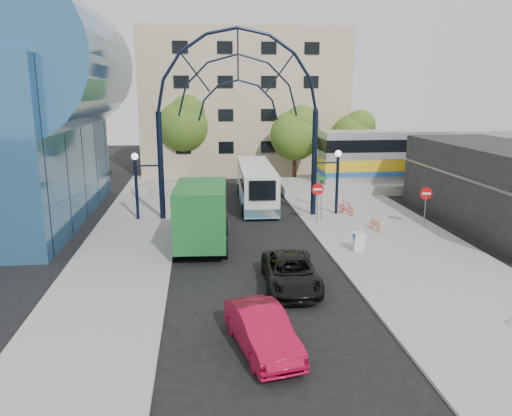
{
  "coord_description": "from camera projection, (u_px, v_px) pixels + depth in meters",
  "views": [
    {
      "loc": [
        -2.51,
        -18.05,
        8.34
      ],
      "look_at": [
        0.22,
        6.0,
        2.56
      ],
      "focal_mm": 35.0,
      "sensor_mm": 36.0,
      "label": 1
    }
  ],
  "objects": [
    {
      "name": "ground",
      "position": [
        268.0,
        306.0,
        19.66
      ],
      "size": [
        120.0,
        120.0,
        0.0
      ],
      "primitive_type": "plane",
      "color": "black",
      "rests_on": "ground"
    },
    {
      "name": "sidewalk_east",
      "position": [
        418.0,
        263.0,
        24.39
      ],
      "size": [
        8.0,
        56.0,
        0.12
      ],
      "primitive_type": "cube",
      "color": "gray",
      "rests_on": "ground"
    },
    {
      "name": "plaza_west",
      "position": [
        122.0,
        260.0,
        24.73
      ],
      "size": [
        5.0,
        50.0,
        0.12
      ],
      "primitive_type": "cube",
      "color": "gray",
      "rests_on": "ground"
    },
    {
      "name": "gateway_arch",
      "position": [
        238.0,
        86.0,
        31.2
      ],
      "size": [
        13.64,
        0.44,
        12.1
      ],
      "color": "black",
      "rests_on": "ground"
    },
    {
      "name": "stop_sign",
      "position": [
        318.0,
        193.0,
        31.32
      ],
      "size": [
        0.8,
        0.07,
        2.5
      ],
      "color": "slate",
      "rests_on": "sidewalk_east"
    },
    {
      "name": "do_not_enter_sign",
      "position": [
        426.0,
        197.0,
        30.07
      ],
      "size": [
        0.76,
        0.07,
        2.48
      ],
      "color": "slate",
      "rests_on": "sidewalk_east"
    },
    {
      "name": "street_name_sign",
      "position": [
        322.0,
        189.0,
        31.91
      ],
      "size": [
        0.7,
        0.7,
        2.8
      ],
      "color": "slate",
      "rests_on": "sidewalk_east"
    },
    {
      "name": "sandwich_board",
      "position": [
        359.0,
        239.0,
        25.88
      ],
      "size": [
        0.55,
        0.61,
        0.99
      ],
      "color": "white",
      "rests_on": "sidewalk_east"
    },
    {
      "name": "commercial_block_east",
      "position": [
        505.0,
        187.0,
        30.5
      ],
      "size": [
        6.0,
        16.0,
        5.0
      ],
      "primitive_type": "cube",
      "color": "black",
      "rests_on": "ground"
    },
    {
      "name": "apartment_block",
      "position": [
        242.0,
        102.0,
        52.05
      ],
      "size": [
        20.0,
        12.1,
        14.0
      ],
      "color": "tan",
      "rests_on": "ground"
    },
    {
      "name": "train_platform",
      "position": [
        463.0,
        184.0,
        43.02
      ],
      "size": [
        32.0,
        5.0,
        0.8
      ],
      "primitive_type": "cube",
      "color": "gray",
      "rests_on": "ground"
    },
    {
      "name": "train_car",
      "position": [
        465.0,
        155.0,
        42.44
      ],
      "size": [
        25.1,
        3.05,
        4.2
      ],
      "color": "#B7B7BC",
      "rests_on": "train_platform"
    },
    {
      "name": "tree_north_a",
      "position": [
        297.0,
        132.0,
        44.32
      ],
      "size": [
        4.48,
        4.48,
        7.0
      ],
      "color": "#382314",
      "rests_on": "ground"
    },
    {
      "name": "tree_north_b",
      "position": [
        184.0,
        123.0,
        46.94
      ],
      "size": [
        5.12,
        5.12,
        8.0
      ],
      "color": "#382314",
      "rests_on": "ground"
    },
    {
      "name": "tree_north_c",
      "position": [
        355.0,
        133.0,
        46.99
      ],
      "size": [
        4.16,
        4.16,
        6.5
      ],
      "color": "#382314",
      "rests_on": "ground"
    },
    {
      "name": "city_bus",
      "position": [
        256.0,
        184.0,
        36.91
      ],
      "size": [
        2.78,
        10.63,
        2.9
      ],
      "rotation": [
        0.0,
        0.0,
        -0.03
      ],
      "color": "silver",
      "rests_on": "ground"
    },
    {
      "name": "green_truck",
      "position": [
        202.0,
        214.0,
        26.9
      ],
      "size": [
        3.03,
        7.14,
        3.54
      ],
      "rotation": [
        0.0,
        0.0,
        -0.06
      ],
      "color": "black",
      "rests_on": "ground"
    },
    {
      "name": "black_suv",
      "position": [
        291.0,
        272.0,
        21.41
      ],
      "size": [
        2.51,
        5.02,
        1.37
      ],
      "primitive_type": "imported",
      "rotation": [
        0.0,
        0.0,
        -0.05
      ],
      "color": "black",
      "rests_on": "ground"
    },
    {
      "name": "red_sedan",
      "position": [
        262.0,
        330.0,
        16.21
      ],
      "size": [
        2.35,
        4.5,
        1.41
      ],
      "primitive_type": "imported",
      "rotation": [
        0.0,
        0.0,
        0.21
      ],
      "color": "maroon",
      "rests_on": "ground"
    },
    {
      "name": "bike_near_a",
      "position": [
        376.0,
        223.0,
        29.82
      ],
      "size": [
        0.6,
        1.56,
        0.81
      ],
      "primitive_type": "imported",
      "rotation": [
        0.0,
        0.0,
        0.04
      ],
      "color": "#F95E31",
      "rests_on": "sidewalk_east"
    },
    {
      "name": "bike_near_b",
      "position": [
        346.0,
        207.0,
        33.58
      ],
      "size": [
        1.04,
        1.56,
        0.91
      ],
      "primitive_type": "imported",
      "rotation": [
        0.0,
        0.0,
        0.44
      ],
      "color": "red",
      "rests_on": "sidewalk_east"
    }
  ]
}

